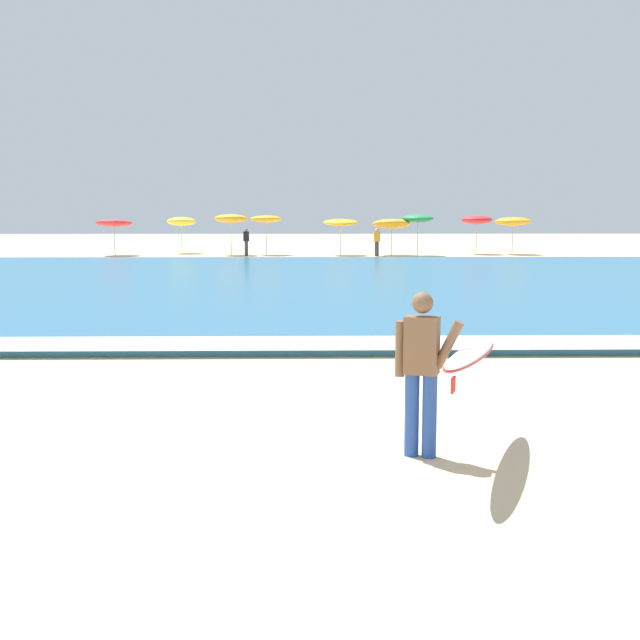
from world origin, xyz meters
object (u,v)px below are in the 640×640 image
at_px(beach_umbrella_5, 392,224).
at_px(beachgoer_near_row_mid, 246,241).
at_px(beach_umbrella_0, 114,223).
at_px(beach_umbrella_4, 340,222).
at_px(beach_umbrella_6, 418,218).
at_px(beachgoer_near_row_left, 377,241).
at_px(beach_umbrella_7, 477,220).
at_px(beach_umbrella_8, 513,222).
at_px(surfer_with_board, 445,361).
at_px(beach_umbrella_1, 181,221).
at_px(beachgoer_near_row_right, 377,241).
at_px(beach_umbrella_2, 231,219).
at_px(beach_umbrella_3, 266,219).

relative_size(beach_umbrella_5, beachgoer_near_row_mid, 1.40).
bearing_deg(beach_umbrella_0, beach_umbrella_4, 0.01).
bearing_deg(beach_umbrella_6, beachgoer_near_row_left, -171.33).
height_order(beach_umbrella_5, beach_umbrella_7, beach_umbrella_7).
bearing_deg(beachgoer_near_row_left, beach_umbrella_8, 10.79).
xyz_separation_m(surfer_with_board, beach_umbrella_6, (5.02, 37.51, 1.09)).
bearing_deg(beachgoer_near_row_left, beach_umbrella_1, 165.35).
distance_m(beach_umbrella_1, beachgoer_near_row_right, 11.98).
relative_size(beach_umbrella_8, beachgoer_near_row_left, 1.38).
bearing_deg(surfer_with_board, beach_umbrella_4, 89.06).
height_order(beach_umbrella_6, beach_umbrella_7, beach_umbrella_6).
bearing_deg(beach_umbrella_1, beachgoer_near_row_left, -14.65).
relative_size(beach_umbrella_6, beachgoer_near_row_mid, 1.52).
bearing_deg(beach_umbrella_4, beach_umbrella_2, 178.46).
height_order(beach_umbrella_0, beachgoer_near_row_mid, beach_umbrella_0).
xyz_separation_m(beach_umbrella_1, beach_umbrella_5, (12.39, -2.42, -0.11)).
bearing_deg(beach_umbrella_6, beachgoer_near_row_mid, -177.87).
bearing_deg(beach_umbrella_0, beachgoer_near_row_right, -4.25).
distance_m(beach_umbrella_1, beach_umbrella_2, 3.77).
xyz_separation_m(beach_umbrella_1, beachgoer_near_row_left, (11.51, -3.01, -1.07)).
xyz_separation_m(surfer_with_board, beach_umbrella_2, (-5.69, 38.11, 1.07)).
relative_size(beach_umbrella_2, beach_umbrella_3, 1.04).
relative_size(surfer_with_board, beachgoer_near_row_mid, 1.63).
xyz_separation_m(beach_umbrella_7, beach_umbrella_8, (2.08, -0.24, -0.09)).
height_order(beach_umbrella_1, beach_umbrella_2, beach_umbrella_2).
xyz_separation_m(beach_umbrella_7, beachgoer_near_row_left, (-6.03, -1.79, -1.17)).
distance_m(beach_umbrella_0, beachgoer_near_row_left, 15.07).
distance_m(surfer_with_board, beachgoer_near_row_left, 37.25).
xyz_separation_m(beach_umbrella_2, beach_umbrella_4, (6.31, -0.17, -0.22)).
height_order(surfer_with_board, beach_umbrella_4, beach_umbrella_4).
relative_size(beach_umbrella_5, beach_umbrella_7, 0.97).
bearing_deg(beach_umbrella_0, beach_umbrella_7, 2.75).
distance_m(surfer_with_board, beach_umbrella_4, 37.95).
xyz_separation_m(beach_umbrella_2, beachgoer_near_row_right, (8.30, -1.29, -1.26)).
bearing_deg(beach_umbrella_3, beach_umbrella_2, -172.59).
bearing_deg(beach_umbrella_8, beach_umbrella_6, -168.36).
distance_m(beach_umbrella_1, beachgoer_near_row_left, 11.95).
relative_size(beach_umbrella_0, beach_umbrella_7, 0.93).
relative_size(beach_umbrella_0, beach_umbrella_6, 0.89).
relative_size(beach_umbrella_5, beach_umbrella_6, 0.92).
distance_m(beach_umbrella_7, beach_umbrella_8, 2.10).
height_order(beach_umbrella_0, beach_umbrella_1, beach_umbrella_1).
height_order(beach_umbrella_2, beachgoer_near_row_left, beach_umbrella_2).
relative_size(beach_umbrella_3, beach_umbrella_7, 1.01).
bearing_deg(surfer_with_board, beach_umbrella_3, 95.46).
bearing_deg(beach_umbrella_4, beach_umbrella_7, 7.10).
bearing_deg(beach_umbrella_8, beachgoer_near_row_mid, -174.29).
bearing_deg(beach_umbrella_3, beach_umbrella_8, 1.32).
bearing_deg(beach_umbrella_7, beachgoer_near_row_right, -160.81).
distance_m(beach_umbrella_2, beach_umbrella_5, 9.24).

